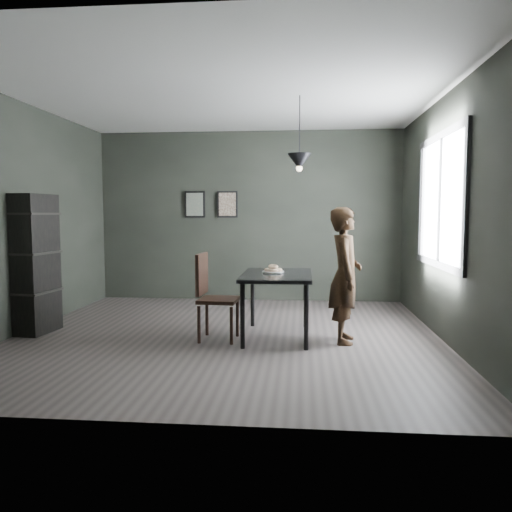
# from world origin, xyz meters

# --- Properties ---
(ground) EXTENTS (5.00, 5.00, 0.00)m
(ground) POSITION_xyz_m (0.00, 0.00, 0.00)
(ground) COLOR #332D2C
(ground) RESTS_ON ground
(back_wall) EXTENTS (5.00, 0.10, 2.80)m
(back_wall) POSITION_xyz_m (0.00, 2.50, 1.40)
(back_wall) COLOR black
(back_wall) RESTS_ON ground
(ceiling) EXTENTS (5.00, 5.00, 0.02)m
(ceiling) POSITION_xyz_m (0.00, 0.00, 2.80)
(ceiling) COLOR silver
(ceiling) RESTS_ON ground
(window_assembly) EXTENTS (0.04, 1.96, 1.56)m
(window_assembly) POSITION_xyz_m (2.47, 0.20, 1.60)
(window_assembly) COLOR white
(window_assembly) RESTS_ON ground
(cafe_table) EXTENTS (0.80, 1.20, 0.75)m
(cafe_table) POSITION_xyz_m (0.60, 0.00, 0.67)
(cafe_table) COLOR black
(cafe_table) RESTS_ON ground
(white_plate) EXTENTS (0.23, 0.23, 0.01)m
(white_plate) POSITION_xyz_m (0.55, 0.07, 0.76)
(white_plate) COLOR white
(white_plate) RESTS_ON cafe_table
(donut_pile) EXTENTS (0.22, 0.22, 0.09)m
(donut_pile) POSITION_xyz_m (0.55, 0.07, 0.79)
(donut_pile) COLOR beige
(donut_pile) RESTS_ON white_plate
(woman) EXTENTS (0.40, 0.57, 1.52)m
(woman) POSITION_xyz_m (1.37, -0.16, 0.76)
(woman) COLOR black
(woman) RESTS_ON ground
(wood_chair) EXTENTS (0.45, 0.45, 1.00)m
(wood_chair) POSITION_xyz_m (-0.15, -0.19, 0.57)
(wood_chair) COLOR black
(wood_chair) RESTS_ON ground
(shelf_unit) EXTENTS (0.37, 0.59, 1.68)m
(shelf_unit) POSITION_xyz_m (-2.32, -0.04, 0.84)
(shelf_unit) COLOR black
(shelf_unit) RESTS_ON ground
(pendant_lamp) EXTENTS (0.28, 0.28, 0.86)m
(pendant_lamp) POSITION_xyz_m (0.85, 0.10, 2.05)
(pendant_lamp) COLOR black
(pendant_lamp) RESTS_ON ground
(framed_print_left) EXTENTS (0.34, 0.04, 0.44)m
(framed_print_left) POSITION_xyz_m (-0.90, 2.47, 1.60)
(framed_print_left) COLOR black
(framed_print_left) RESTS_ON ground
(framed_print_right) EXTENTS (0.34, 0.04, 0.44)m
(framed_print_right) POSITION_xyz_m (-0.35, 2.47, 1.60)
(framed_print_right) COLOR black
(framed_print_right) RESTS_ON ground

